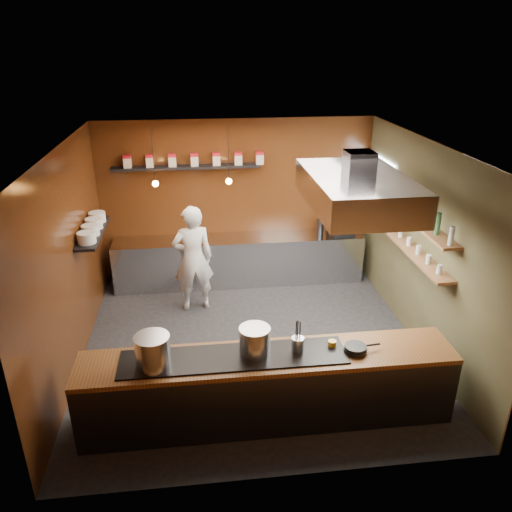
{
  "coord_description": "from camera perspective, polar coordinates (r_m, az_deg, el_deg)",
  "views": [
    {
      "loc": [
        -0.72,
        -6.36,
        4.29
      ],
      "look_at": [
        0.1,
        0.4,
        1.3
      ],
      "focal_mm": 35.0,
      "sensor_mm": 36.0,
      "label": 1
    }
  ],
  "objects": [
    {
      "name": "frying_pan",
      "position": [
        6.01,
        11.34,
        -10.3
      ],
      "size": [
        0.44,
        0.27,
        0.07
      ],
      "color": "black",
      "rests_on": "pass_counter"
    },
    {
      "name": "chef",
      "position": [
        8.34,
        -7.21,
        -0.31
      ],
      "size": [
        0.73,
        0.53,
        1.84
      ],
      "primitive_type": "imported",
      "rotation": [
        0.0,
        0.0,
        3.29
      ],
      "color": "silver",
      "rests_on": "floor"
    },
    {
      "name": "plate_stacks",
      "position": [
        7.98,
        -18.21,
        3.19
      ],
      "size": [
        0.26,
        1.16,
        0.16
      ],
      "color": "silver",
      "rests_on": "plate_shelf"
    },
    {
      "name": "espresso_machine",
      "position": [
        9.48,
        9.77,
        3.76
      ],
      "size": [
        0.46,
        0.44,
        0.41
      ],
      "primitive_type": "cube",
      "rotation": [
        0.0,
        0.0,
        0.11
      ],
      "color": "black",
      "rests_on": "prep_counter"
    },
    {
      "name": "window_pane",
      "position": [
        8.98,
        14.17,
        7.58
      ],
      "size": [
        0.0,
        1.0,
        1.0
      ],
      "primitive_type": "plane",
      "rotation": [
        1.57,
        0.0,
        -1.57
      ],
      "color": "white",
      "rests_on": "right_wall"
    },
    {
      "name": "back_wall",
      "position": [
        9.32,
        -2.16,
        6.29
      ],
      "size": [
        5.0,
        0.0,
        5.0
      ],
      "primitive_type": "plane",
      "rotation": [
        1.57,
        0.0,
        0.0
      ],
      "color": "#39150A",
      "rests_on": "ground"
    },
    {
      "name": "ceiling",
      "position": [
        6.53,
        -0.43,
        12.32
      ],
      "size": [
        5.0,
        5.0,
        0.0
      ],
      "primitive_type": "plane",
      "rotation": [
        3.14,
        0.0,
        0.0
      ],
      "color": "silver",
      "rests_on": "back_wall"
    },
    {
      "name": "bottle_shelf_lower",
      "position": [
        7.86,
        16.55,
        1.51
      ],
      "size": [
        0.26,
        2.8,
        0.04
      ],
      "primitive_type": "cube",
      "color": "#915E3A",
      "rests_on": "right_wall"
    },
    {
      "name": "pass_counter",
      "position": [
        6.15,
        1.35,
        -14.76
      ],
      "size": [
        4.4,
        0.72,
        0.94
      ],
      "color": "#38383D",
      "rests_on": "floor"
    },
    {
      "name": "right_wall",
      "position": [
        7.66,
        18.54,
        1.06
      ],
      "size": [
        0.0,
        5.0,
        5.0
      ],
      "primitive_type": "plane",
      "rotation": [
        1.57,
        0.0,
        -1.57
      ],
      "color": "#424125",
      "rests_on": "ground"
    },
    {
      "name": "butter_jar",
      "position": [
        6.06,
        8.69,
        -9.91
      ],
      "size": [
        0.13,
        0.13,
        0.09
      ],
      "primitive_type": "cylinder",
      "rotation": [
        0.0,
        0.0,
        0.42
      ],
      "color": "gold",
      "rests_on": "pass_counter"
    },
    {
      "name": "left_wall",
      "position": [
        7.17,
        -20.67,
        -0.81
      ],
      "size": [
        0.0,
        5.0,
        5.0
      ],
      "primitive_type": "plane",
      "rotation": [
        1.57,
        0.0,
        1.57
      ],
      "color": "#39150A",
      "rests_on": "ground"
    },
    {
      "name": "bottle_shelf_upper",
      "position": [
        7.7,
        16.96,
        4.75
      ],
      "size": [
        0.26,
        2.8,
        0.04
      ],
      "primitive_type": "cube",
      "color": "#915E3A",
      "rests_on": "right_wall"
    },
    {
      "name": "prep_counter",
      "position": [
        9.38,
        -1.89,
        -0.45
      ],
      "size": [
        4.6,
        0.65,
        0.9
      ],
      "primitive_type": "cube",
      "color": "silver",
      "rests_on": "floor"
    },
    {
      "name": "pendant_left",
      "position": [
        8.36,
        -11.45,
        8.45
      ],
      "size": [
        0.1,
        0.1,
        0.95
      ],
      "color": "black",
      "rests_on": "ceiling"
    },
    {
      "name": "storage_tins",
      "position": [
        8.94,
        -7.05,
        10.89
      ],
      "size": [
        2.43,
        0.13,
        0.22
      ],
      "color": "beige",
      "rests_on": "tin_shelf"
    },
    {
      "name": "floor",
      "position": [
        7.71,
        -0.36,
        -10.11
      ],
      "size": [
        5.0,
        5.0,
        0.0
      ],
      "primitive_type": "plane",
      "color": "black",
      "rests_on": "ground"
    },
    {
      "name": "wine_glasses",
      "position": [
        7.83,
        16.63,
        2.09
      ],
      "size": [
        0.07,
        2.37,
        0.13
      ],
      "color": "silver",
      "rests_on": "bottle_shelf_lower"
    },
    {
      "name": "stockpot_small",
      "position": [
        5.78,
        -0.15,
        -9.68
      ],
      "size": [
        0.4,
        0.4,
        0.34
      ],
      "primitive_type": "cylinder",
      "rotation": [
        0.0,
        0.0,
        -0.12
      ],
      "color": "silver",
      "rests_on": "pass_counter"
    },
    {
      "name": "utensil_crock",
      "position": [
        5.87,
        4.76,
        -10.09
      ],
      "size": [
        0.16,
        0.16,
        0.19
      ],
      "primitive_type": "cylinder",
      "rotation": [
        0.0,
        0.0,
        0.09
      ],
      "color": "silver",
      "rests_on": "pass_counter"
    },
    {
      "name": "extractor_hood",
      "position": [
        6.54,
        11.48,
        7.41
      ],
      "size": [
        1.2,
        2.0,
        0.72
      ],
      "color": "#38383D",
      "rests_on": "ceiling"
    },
    {
      "name": "bottles",
      "position": [
        7.66,
        17.08,
        5.74
      ],
      "size": [
        0.06,
        2.66,
        0.24
      ],
      "color": "silver",
      "rests_on": "bottle_shelf_upper"
    },
    {
      "name": "pendant_right",
      "position": [
        8.35,
        -3.13,
        8.86
      ],
      "size": [
        0.1,
        0.1,
        0.95
      ],
      "color": "black",
      "rests_on": "ceiling"
    },
    {
      "name": "plate_shelf",
      "position": [
        8.02,
        -18.12,
        2.52
      ],
      "size": [
        0.3,
        1.4,
        0.04
      ],
      "primitive_type": "cube",
      "color": "black",
      "rests_on": "left_wall"
    },
    {
      "name": "stockpot_large",
      "position": [
        5.68,
        -11.71,
        -10.63
      ],
      "size": [
        0.51,
        0.51,
        0.38
      ],
      "primitive_type": "cylinder",
      "rotation": [
        0.0,
        0.0,
        0.38
      ],
      "color": "silver",
      "rests_on": "pass_counter"
    },
    {
      "name": "tin_shelf",
      "position": [
        8.97,
        -7.98,
        10.03
      ],
      "size": [
        2.6,
        0.26,
        0.04
      ],
      "primitive_type": "cube",
      "color": "black",
      "rests_on": "back_wall"
    }
  ]
}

